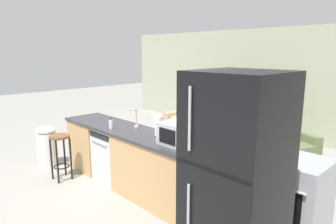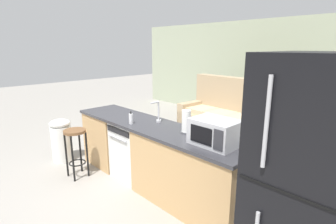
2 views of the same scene
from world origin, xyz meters
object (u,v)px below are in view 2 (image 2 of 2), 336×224
(dishwasher, at_px, (136,150))
(bar_stool, at_px, (76,143))
(paper_towel_roll, at_px, (186,122))
(couch, at_px, (225,117))
(microwave, at_px, (215,132))
(armchair, at_px, (308,136))
(trash_bin, at_px, (61,140))
(refrigerator, at_px, (316,208))
(soap_bottle, at_px, (131,119))

(dishwasher, distance_m, bar_stool, 0.89)
(dishwasher, relative_size, paper_towel_roll, 2.98)
(dishwasher, bearing_deg, couch, 94.18)
(microwave, height_order, armchair, armchair)
(paper_towel_roll, relative_size, couch, 0.14)
(trash_bin, bearing_deg, armchair, 49.28)
(paper_towel_roll, relative_size, trash_bin, 0.38)
(refrigerator, bearing_deg, armchair, 108.22)
(couch, bearing_deg, dishwasher, -85.82)
(bar_stool, distance_m, armchair, 4.00)
(dishwasher, distance_m, trash_bin, 1.45)
(dishwasher, distance_m, refrigerator, 2.71)
(paper_towel_roll, distance_m, armchair, 2.80)
(trash_bin, bearing_deg, bar_stool, -5.84)
(dishwasher, bearing_deg, paper_towel_roll, 5.01)
(dishwasher, bearing_deg, trash_bin, -156.55)
(dishwasher, bearing_deg, bar_stool, -132.26)
(dishwasher, distance_m, armchair, 3.13)
(bar_stool, xyz_separation_m, armchair, (2.11, 3.39, -0.19))
(dishwasher, xyz_separation_m, couch, (-0.20, 2.67, -0.03))
(trash_bin, bearing_deg, dishwasher, 23.45)
(microwave, distance_m, paper_towel_roll, 0.50)
(microwave, xyz_separation_m, couch, (-1.62, 2.67, -0.65))
(microwave, relative_size, armchair, 0.42)
(paper_towel_roll, height_order, bar_stool, paper_towel_roll)
(couch, height_order, armchair, couch)
(dishwasher, bearing_deg, soap_bottle, -47.98)
(bar_stool, height_order, trash_bin, same)
(refrigerator, xyz_separation_m, trash_bin, (-3.93, -0.03, -0.57))
(soap_bottle, bearing_deg, microwave, 8.01)
(dishwasher, xyz_separation_m, paper_towel_roll, (0.94, 0.08, 0.62))
(microwave, height_order, trash_bin, microwave)
(microwave, relative_size, trash_bin, 0.68)
(dishwasher, bearing_deg, microwave, -0.05)
(paper_towel_roll, bearing_deg, soap_bottle, -161.40)
(dishwasher, xyz_separation_m, armchair, (1.52, 2.74, -0.07))
(microwave, distance_m, bar_stool, 2.18)
(refrigerator, relative_size, paper_towel_roll, 6.73)
(refrigerator, bearing_deg, trash_bin, -179.58)
(dishwasher, distance_m, microwave, 1.56)
(bar_stool, relative_size, armchair, 0.62)
(soap_bottle, height_order, armchair, armchair)
(armchair, bearing_deg, refrigerator, -71.78)
(microwave, bearing_deg, dishwasher, 179.95)
(refrigerator, bearing_deg, paper_towel_roll, 159.16)
(refrigerator, height_order, paper_towel_roll, refrigerator)
(paper_towel_roll, height_order, soap_bottle, paper_towel_roll)
(bar_stool, bearing_deg, trash_bin, 174.16)
(dishwasher, distance_m, paper_towel_roll, 1.13)
(refrigerator, bearing_deg, bar_stool, -178.13)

